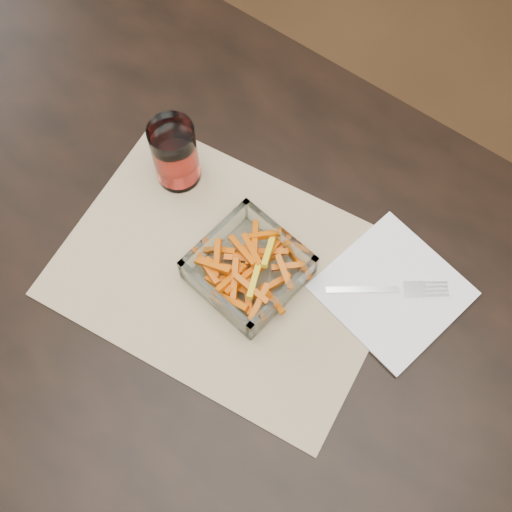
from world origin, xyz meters
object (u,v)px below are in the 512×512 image
(tumbler, at_px, (175,155))
(fork, at_px, (392,289))
(dining_table, at_px, (267,362))
(glass_bowl, at_px, (248,269))

(tumbler, bearing_deg, fork, 4.52)
(dining_table, height_order, glass_bowl, glass_bowl)
(dining_table, height_order, tumbler, tumbler)
(tumbler, height_order, fork, tumbler)
(glass_bowl, relative_size, fork, 1.04)
(glass_bowl, height_order, fork, glass_bowl)
(glass_bowl, bearing_deg, dining_table, -38.86)
(dining_table, relative_size, glass_bowl, 10.70)
(glass_bowl, distance_m, fork, 0.20)
(tumbler, bearing_deg, glass_bowl, -21.11)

